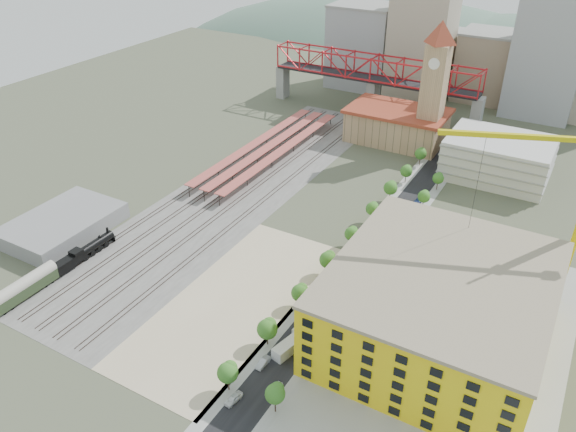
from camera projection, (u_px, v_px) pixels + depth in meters
The scene contains 33 objects.
ground at pixel (310, 244), 159.39m from camera, with size 400.00×400.00×0.00m, color #474C38.
ballast_strip at pixel (239, 189), 187.71m from camera, with size 36.00×165.00×0.06m, color #605E59.
dirt_lot at pixel (235, 302), 137.64m from camera, with size 28.00×67.00×0.06m, color tan.
street_asphalt at pixel (382, 235), 163.72m from camera, with size 12.00×170.00×0.06m, color black.
sidewalk_west at pixel (365, 230), 166.06m from camera, with size 3.00×170.00×0.04m, color gray.
sidewalk_east at pixel (400, 240), 161.38m from camera, with size 3.00×170.00×0.04m, color gray.
construction_pad at pixel (446, 343), 125.34m from camera, with size 50.00×90.00×0.06m, color gray.
rail_tracks at pixel (235, 188), 188.41m from camera, with size 26.56×160.00×0.18m.
platform_canopies at pixel (269, 146), 208.25m from camera, with size 16.00×80.00×4.12m.
station_hall at pixel (397, 125), 219.07m from camera, with size 38.00×24.00×13.10m.
clock_tower at pixel (435, 76), 200.70m from camera, with size 12.00×12.00×52.00m.
parking_garage at pixel (498, 158), 192.53m from camera, with size 34.00×26.00×14.00m, color silver.
truss_bridge at pixel (374, 72), 238.41m from camera, with size 94.00×9.60×25.60m.
construction_building at pixel (438, 307), 121.78m from camera, with size 44.60×50.60×18.80m.
warehouse at pixel (62, 224), 163.87m from camera, with size 22.00×32.00×5.00m, color gray.
street_trees at pixel (369, 252), 156.29m from camera, with size 15.40×124.40×8.00m.
skyline at pixel (474, 52), 250.31m from camera, with size 133.00×46.00×60.00m.
distant_hills at pixel (549, 173), 374.50m from camera, with size 647.00×264.00×227.00m.
locomotive at pixel (86, 251), 152.91m from camera, with size 2.80×21.63×5.41m.
coach at pixel (24, 288), 137.71m from camera, with size 3.10×18.03×5.66m.
tower_crane at pixel (575, 190), 123.13m from camera, with size 43.77×18.30×49.45m.
site_trailer_a at pixel (292, 344), 123.09m from camera, with size 2.73×10.39×2.84m, color silver.
site_trailer_b at pixel (308, 325), 128.72m from camera, with size 2.42×9.18×2.51m, color silver.
site_trailer_c at pixel (339, 286), 140.98m from camera, with size 2.45×9.31×2.55m, color silver.
site_trailer_d at pixel (356, 264), 149.10m from camera, with size 2.58×9.80×2.68m, color silver.
car_0 at pixel (233, 399), 111.08m from camera, with size 1.74×4.32×1.47m, color white.
car_1 at pixel (263, 363), 119.41m from camera, with size 1.48×4.24×1.40m, color #A9A9AF.
car_2 at pixel (352, 255), 153.64m from camera, with size 2.44×5.29×1.47m, color black.
car_3 at pixel (385, 215), 171.70m from camera, with size 2.26×5.56×1.61m, color navy.
car_4 at pixel (276, 389), 113.25m from camera, with size 1.59×3.94×1.34m, color silver.
car_5 at pixel (326, 323), 129.96m from camera, with size 1.69×4.86×1.60m, color gray.
car_6 at pixel (400, 225), 167.03m from camera, with size 2.52×5.47×1.52m, color black.
car_7 at pixel (419, 200), 179.81m from camera, with size 2.00×4.92×1.43m, color navy.
Camera 1 is at (60.41, -118.03, 89.04)m, focal length 35.00 mm.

